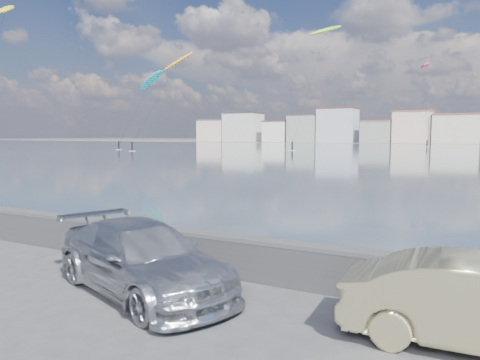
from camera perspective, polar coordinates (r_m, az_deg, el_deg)
name	(u,v)px	position (r m, az deg, el deg)	size (l,w,h in m)	color
ground	(103,302)	(10.23, -16.33, -14.04)	(700.00, 700.00, 0.00)	#333335
bay_water	(454,152)	(98.58, 24.61, 3.09)	(500.00, 177.00, 0.00)	#2F3F53
far_shore_strip	(475,143)	(206.92, 26.75, 4.03)	(500.00, 60.00, 0.00)	#4C473D
seawall	(181,246)	(12.04, -7.23, -8.00)	(400.00, 0.36, 1.08)	#28282B
far_buildings	(479,127)	(192.88, 27.08, 5.74)	(240.79, 13.26, 14.60)	beige
car_silver	(142,258)	(10.38, -11.83, -9.31)	(2.11, 5.18, 1.50)	#AFB2B7
kitesurfer_1	(325,32)	(109.52, 10.34, 17.35)	(7.95, 14.18, 28.15)	#8CD826
kitesurfer_6	(6,11)	(104.79, -26.68, 17.91)	(7.20, 13.33, 29.45)	yellow
kitesurfer_9	(151,81)	(115.63, -10.83, 11.75)	(9.66, 13.56, 18.62)	#19BFBF
kitesurfer_12	(177,63)	(111.67, -7.66, 13.97)	(7.94, 18.63, 22.87)	#BF8C19
kitesurfer_14	(425,66)	(146.30, 21.64, 12.76)	(4.99, 13.40, 24.47)	#E5338C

